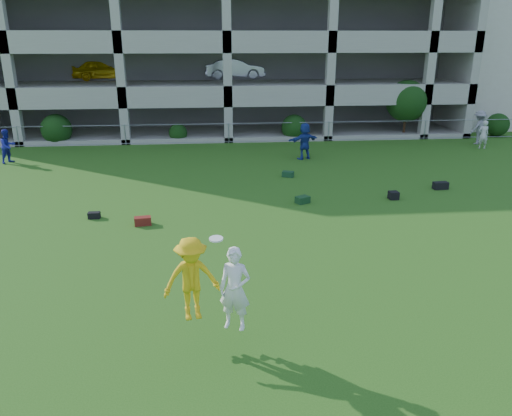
{
  "coord_description": "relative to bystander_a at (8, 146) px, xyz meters",
  "views": [
    {
      "loc": [
        -1.13,
        -10.27,
        6.0
      ],
      "look_at": [
        0.12,
        3.0,
        1.4
      ],
      "focal_mm": 35.0,
      "sensor_mm": 36.0,
      "label": 1
    }
  ],
  "objects": [
    {
      "name": "bag_green_c",
      "position": [
        13.44,
        -7.7,
        -0.71
      ],
      "size": [
        0.61,
        0.55,
        0.26
      ],
      "primitive_type": "cube",
      "rotation": [
        0.0,
        0.0,
        0.51
      ],
      "color": "#123316",
      "rests_on": "ground"
    },
    {
      "name": "fence",
      "position": [
        11.13,
        3.84,
        -0.23
      ],
      "size": [
        36.06,
        0.06,
        1.2
      ],
      "color": "gray",
      "rests_on": "ground"
    },
    {
      "name": "bag_green_g",
      "position": [
        13.46,
        -3.95,
        -0.72
      ],
      "size": [
        0.58,
        0.47,
        0.25
      ],
      "primitive_type": "cube",
      "rotation": [
        0.0,
        0.0,
        -0.39
      ],
      "color": "#123217",
      "rests_on": "ground"
    },
    {
      "name": "ground",
      "position": [
        11.13,
        -15.16,
        -0.84
      ],
      "size": [
        100.0,
        100.0,
        0.0
      ],
      "primitive_type": "plane",
      "color": "#235114",
      "rests_on": "ground"
    },
    {
      "name": "bag_black_b",
      "position": [
        5.91,
        -8.68,
        -0.73
      ],
      "size": [
        0.4,
        0.25,
        0.22
      ],
      "primitive_type": "cube",
      "rotation": [
        0.0,
        0.0,
        0.01
      ],
      "color": "black",
      "rests_on": "ground"
    },
    {
      "name": "crate_d",
      "position": [
        17.05,
        -7.55,
        -0.69
      ],
      "size": [
        0.37,
        0.37,
        0.3
      ],
      "primitive_type": "cube",
      "rotation": [
        0.0,
        0.0,
        0.05
      ],
      "color": "black",
      "rests_on": "ground"
    },
    {
      "name": "bystander_a",
      "position": [
        0.0,
        0.0,
        0.0
      ],
      "size": [
        0.98,
        1.03,
        1.68
      ],
      "primitive_type": "imported",
      "rotation": [
        0.0,
        0.0,
        1.0
      ],
      "color": "#202496",
      "rests_on": "ground"
    },
    {
      "name": "bystander_f",
      "position": [
        25.65,
        2.2,
        0.13
      ],
      "size": [
        1.44,
        1.17,
        1.94
      ],
      "primitive_type": "imported",
      "rotation": [
        0.0,
        0.0,
        3.56
      ],
      "color": "gray",
      "rests_on": "ground"
    },
    {
      "name": "frisbee_contest",
      "position": [
        9.78,
        -16.56,
        0.58
      ],
      "size": [
        1.82,
        0.92,
        1.91
      ],
      "color": "yellow",
      "rests_on": "ground"
    },
    {
      "name": "shrub_row",
      "position": [
        15.72,
        4.54,
        0.67
      ],
      "size": [
        34.38,
        2.52,
        3.5
      ],
      "color": "#163D11",
      "rests_on": "ground"
    },
    {
      "name": "bystander_d",
      "position": [
        14.83,
        -0.58,
        0.09
      ],
      "size": [
        1.8,
        1.21,
        1.86
      ],
      "primitive_type": "imported",
      "rotation": [
        0.0,
        0.0,
        3.56
      ],
      "color": "navy",
      "rests_on": "ground"
    },
    {
      "name": "bystander_e",
      "position": [
        25.28,
        0.98,
        -0.05
      ],
      "size": [
        0.62,
        0.44,
        1.58
      ],
      "primitive_type": "imported",
      "rotation": [
        0.0,
        0.0,
        3.02
      ],
      "color": "silver",
      "rests_on": "ground"
    },
    {
      "name": "parking_garage",
      "position": [
        11.11,
        12.54,
        5.17
      ],
      "size": [
        30.0,
        14.0,
        12.0
      ],
      "color": "#9E998C",
      "rests_on": "ground"
    },
    {
      "name": "bag_red_a",
      "position": [
        7.68,
        -9.5,
        -0.7
      ],
      "size": [
        0.59,
        0.38,
        0.28
      ],
      "primitive_type": "cube",
      "rotation": [
        0.0,
        0.0,
        0.16
      ],
      "color": "#530E12",
      "rests_on": "ground"
    },
    {
      "name": "bag_black_e",
      "position": [
        19.46,
        -6.43,
        -0.69
      ],
      "size": [
        0.62,
        0.35,
        0.3
      ],
      "primitive_type": "cube",
      "rotation": [
        0.0,
        0.0,
        0.09
      ],
      "color": "black",
      "rests_on": "ground"
    }
  ]
}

